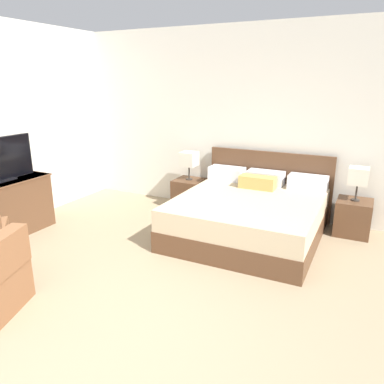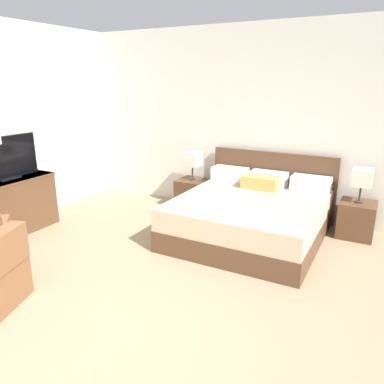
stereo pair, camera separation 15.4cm
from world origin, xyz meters
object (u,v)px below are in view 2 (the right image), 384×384
(table_lamp_left, at_px, (192,159))
(dresser, at_px, (8,206))
(table_lamp_right, at_px, (362,178))
(tv, at_px, (5,159))
(nightstand_left, at_px, (192,194))
(nightstand_right, at_px, (356,219))
(bed, at_px, (251,215))

(table_lamp_left, distance_m, dresser, 2.80)
(table_lamp_right, xyz_separation_m, dresser, (-4.27, -2.15, -0.43))
(dresser, distance_m, tv, 0.66)
(nightstand_left, relative_size, dresser, 0.38)
(table_lamp_left, xyz_separation_m, dresser, (-1.73, -2.15, -0.43))
(table_lamp_left, distance_m, tv, 2.73)
(nightstand_right, relative_size, dresser, 0.38)
(nightstand_right, bearing_deg, dresser, -153.22)
(dresser, bearing_deg, table_lamp_left, 51.24)
(nightstand_left, relative_size, tv, 0.51)
(table_lamp_right, bearing_deg, bed, -151.48)
(table_lamp_left, bearing_deg, table_lamp_right, 0.00)
(nightstand_left, distance_m, nightstand_right, 2.54)
(tv, bearing_deg, bed, 25.26)
(nightstand_right, distance_m, dresser, 4.78)
(bed, distance_m, nightstand_right, 1.44)
(bed, distance_m, table_lamp_left, 1.53)
(nightstand_right, bearing_deg, table_lamp_right, 90.00)
(tv, bearing_deg, table_lamp_left, 50.58)
(nightstand_right, height_order, dresser, dresser)
(nightstand_right, distance_m, table_lamp_left, 2.60)
(table_lamp_right, bearing_deg, table_lamp_left, 180.00)
(bed, height_order, nightstand_right, bed)
(dresser, bearing_deg, nightstand_right, 26.78)
(bed, relative_size, nightstand_left, 4.09)
(bed, bearing_deg, dresser, -153.94)
(bed, bearing_deg, nightstand_left, 151.51)
(nightstand_left, bearing_deg, dresser, -128.78)
(nightstand_left, bearing_deg, tv, -129.44)
(nightstand_left, height_order, dresser, dresser)
(nightstand_right, relative_size, table_lamp_left, 1.06)
(nightstand_right, xyz_separation_m, tv, (-4.26, -2.10, 0.81))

